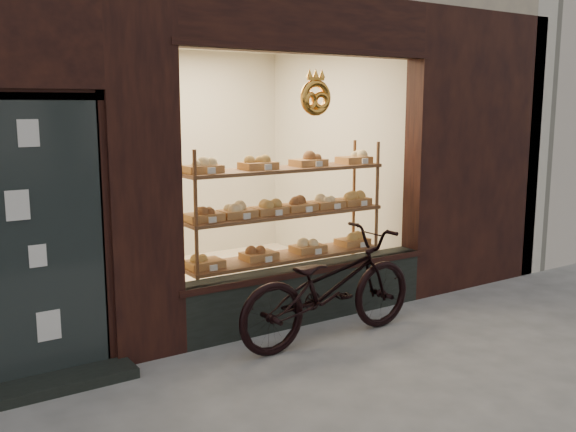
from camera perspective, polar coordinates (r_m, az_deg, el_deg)
ground at (r=4.64m, az=12.98°, el=-17.13°), size 90.00×90.00×0.00m
display_shelf at (r=6.51m, az=-0.35°, el=-0.89°), size 2.20×0.45×1.70m
bicycle at (r=5.74m, az=3.68°, el=-6.28°), size 1.90×0.71×0.99m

